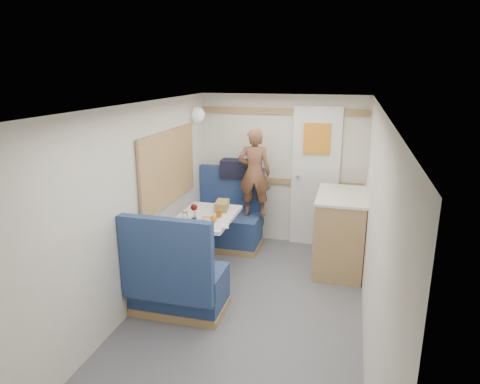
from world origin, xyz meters
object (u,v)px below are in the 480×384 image
(bench_near, at_px, (177,285))
(galley_counter, at_px, (340,231))
(pepper_grinder, at_px, (216,208))
(cheese_block, at_px, (207,217))
(person, at_px, (254,173))
(dome_light, at_px, (197,115))
(duffel_bag, at_px, (240,169))
(orange_fruit, at_px, (214,218))
(wine_glass, at_px, (194,208))
(tray, at_px, (216,223))
(dinette_table, at_px, (206,228))
(tumbler_left, at_px, (185,217))
(beer_glass, at_px, (219,214))
(salt_grinder, at_px, (195,213))
(bench_far, at_px, (228,225))

(bench_near, height_order, galley_counter, bench_near)
(pepper_grinder, bearing_deg, cheese_block, -93.66)
(person, bearing_deg, bench_near, 71.99)
(dome_light, xyz_separation_m, person, (0.74, 0.05, -0.72))
(pepper_grinder, bearing_deg, duffel_bag, 88.90)
(orange_fruit, bearing_deg, wine_glass, 160.35)
(tray, distance_m, wine_glass, 0.32)
(dinette_table, distance_m, dome_light, 1.51)
(cheese_block, height_order, pepper_grinder, pepper_grinder)
(dinette_table, relative_size, pepper_grinder, 10.39)
(dinette_table, height_order, tumbler_left, tumbler_left)
(tray, xyz_separation_m, cheese_block, (-0.14, 0.11, 0.03))
(cheese_block, bearing_deg, bench_near, -94.76)
(beer_glass, height_order, pepper_grinder, beer_glass)
(duffel_bag, bearing_deg, tray, -90.22)
(tumbler_left, height_order, pepper_grinder, tumbler_left)
(bench_near, relative_size, beer_glass, 10.43)
(galley_counter, relative_size, salt_grinder, 10.16)
(person, xyz_separation_m, wine_glass, (-0.44, -1.04, -0.18))
(galley_counter, xyz_separation_m, cheese_block, (-1.41, -0.68, 0.29))
(bench_far, relative_size, dome_light, 5.25)
(orange_fruit, height_order, beer_glass, beer_glass)
(orange_fruit, relative_size, tumbler_left, 0.70)
(dinette_table, relative_size, duffel_bag, 1.86)
(dinette_table, distance_m, cheese_block, 0.24)
(dinette_table, bearing_deg, person, 68.55)
(tumbler_left, bearing_deg, cheese_block, 32.60)
(dome_light, distance_m, wine_glass, 1.38)
(dome_light, distance_m, salt_grinder, 1.40)
(galley_counter, bearing_deg, bench_far, 167.90)
(bench_near, bearing_deg, orange_fruit, 75.11)
(galley_counter, height_order, pepper_grinder, galley_counter)
(bench_far, height_order, salt_grinder, bench_far)
(tray, bearing_deg, bench_far, 100.25)
(galley_counter, xyz_separation_m, beer_glass, (-1.29, -0.61, 0.30))
(person, xyz_separation_m, beer_glass, (-0.18, -0.96, -0.25))
(bench_far, bearing_deg, duffel_bag, 69.17)
(galley_counter, distance_m, orange_fruit, 1.55)
(orange_fruit, xyz_separation_m, wine_glass, (-0.25, 0.09, 0.07))
(bench_far, bearing_deg, pepper_grinder, -83.81)
(tray, distance_m, tumbler_left, 0.35)
(bench_far, xyz_separation_m, person, (0.35, 0.03, 0.72))
(duffel_bag, bearing_deg, galley_counter, -27.12)
(duffel_bag, relative_size, pepper_grinder, 5.57)
(bench_far, xyz_separation_m, orange_fruit, (0.17, -1.09, 0.48))
(wine_glass, bearing_deg, bench_near, -83.29)
(wine_glass, distance_m, tumbler_left, 0.15)
(dinette_table, height_order, person, person)
(pepper_grinder, bearing_deg, orange_fruit, -76.31)
(duffel_bag, bearing_deg, pepper_grinder, -95.62)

